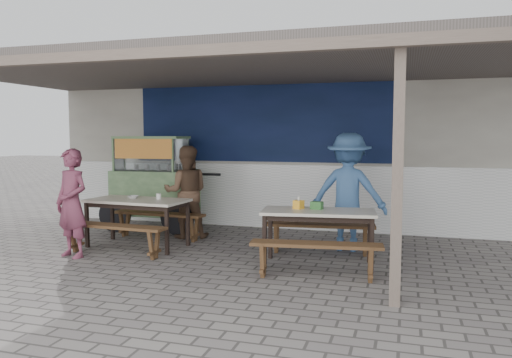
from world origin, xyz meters
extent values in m
plane|color=slate|center=(0.00, 0.00, 0.00)|extent=(60.00, 60.00, 0.00)
cube|color=beige|center=(0.00, 3.60, 1.75)|extent=(9.00, 1.20, 3.50)
cube|color=white|center=(0.00, 2.97, 0.60)|extent=(9.00, 0.10, 1.20)
cube|color=#111C4F|center=(-0.20, 2.98, 2.05)|extent=(5.00, 0.03, 1.60)
cube|color=#554D49|center=(0.00, 1.00, 2.75)|extent=(9.00, 4.20, 0.12)
cube|color=#79675B|center=(0.00, -1.05, 2.65)|extent=(9.00, 0.12, 0.12)
cube|color=#79675B|center=(2.35, -0.90, 1.35)|extent=(0.11, 0.11, 2.70)
cube|color=silver|center=(-1.59, 0.77, 0.73)|extent=(1.58, 0.85, 0.04)
cube|color=black|center=(-1.59, 0.77, 0.67)|extent=(1.48, 0.75, 0.06)
cube|color=black|center=(-2.31, 0.49, 0.35)|extent=(0.05, 0.05, 0.71)
cube|color=black|center=(-0.89, 0.40, 0.35)|extent=(0.05, 0.05, 0.71)
cube|color=black|center=(-2.28, 1.13, 0.35)|extent=(0.05, 0.05, 0.71)
cube|color=black|center=(-0.86, 1.05, 0.35)|extent=(0.05, 0.05, 0.71)
cube|color=brown|center=(-1.62, 0.15, 0.43)|extent=(1.66, 0.37, 0.04)
cube|color=brown|center=(-2.29, 0.19, 0.21)|extent=(0.07, 0.28, 0.41)
cube|color=brown|center=(-0.95, 0.11, 0.21)|extent=(0.07, 0.28, 0.41)
cube|color=brown|center=(-1.55, 1.38, 0.43)|extent=(1.66, 0.37, 0.04)
cube|color=brown|center=(-2.22, 1.42, 0.21)|extent=(0.07, 0.28, 0.41)
cube|color=brown|center=(-0.88, 1.34, 0.21)|extent=(0.07, 0.28, 0.41)
cube|color=silver|center=(1.33, 0.45, 0.73)|extent=(1.57, 0.86, 0.04)
cube|color=black|center=(1.33, 0.45, 0.67)|extent=(1.46, 0.75, 0.06)
cube|color=black|center=(0.68, 0.08, 0.35)|extent=(0.05, 0.05, 0.71)
cube|color=black|center=(2.04, 0.26, 0.35)|extent=(0.05, 0.05, 0.71)
cube|color=black|center=(0.61, 0.63, 0.35)|extent=(0.05, 0.05, 0.71)
cube|color=black|center=(1.97, 0.81, 0.35)|extent=(0.05, 0.05, 0.71)
cube|color=brown|center=(1.41, -0.21, 0.43)|extent=(1.62, 0.48, 0.04)
cube|color=brown|center=(0.77, -0.29, 0.21)|extent=(0.09, 0.28, 0.41)
cube|color=brown|center=(2.05, -0.13, 0.21)|extent=(0.09, 0.28, 0.41)
cube|color=brown|center=(1.24, 1.10, 0.43)|extent=(1.62, 0.48, 0.04)
cube|color=brown|center=(0.60, 1.02, 0.21)|extent=(0.09, 0.28, 0.41)
cube|color=brown|center=(1.88, 1.18, 0.21)|extent=(0.09, 0.28, 0.41)
cube|color=#82A870|center=(-2.01, 2.15, 0.72)|extent=(1.53, 0.85, 0.77)
cube|color=#82A870|center=(-2.01, 2.15, 0.31)|extent=(1.47, 0.80, 0.06)
cylinder|color=black|center=(-2.59, 1.70, 0.31)|extent=(0.62, 0.09, 0.62)
cylinder|color=black|center=(-1.38, 1.76, 0.31)|extent=(0.62, 0.09, 0.62)
cube|color=silver|center=(-2.07, 2.14, 1.40)|extent=(1.24, 0.72, 0.61)
cube|color=#82A870|center=(-2.07, 2.14, 1.71)|extent=(1.29, 0.77, 0.04)
cube|color=#CA4B2F|center=(-2.05, 1.79, 1.51)|extent=(1.10, 0.08, 0.35)
cylinder|color=black|center=(-1.13, 2.19, 1.05)|extent=(0.77, 0.08, 0.04)
imported|color=brown|center=(-2.14, -0.10, 0.78)|extent=(0.65, 0.51, 1.56)
imported|color=brown|center=(-1.15, 1.63, 0.79)|extent=(0.93, 0.84, 1.57)
imported|color=#4169A1|center=(1.60, 1.49, 0.89)|extent=(1.19, 0.73, 1.78)
cube|color=yellow|center=(1.04, 0.50, 0.81)|extent=(0.15, 0.15, 0.12)
cube|color=#316C30|center=(1.29, 0.53, 0.80)|extent=(0.17, 0.13, 0.10)
cylinder|color=white|center=(-1.28, 0.89, 0.79)|extent=(0.08, 0.08, 0.09)
imported|color=silver|center=(-1.71, 0.87, 0.77)|extent=(0.20, 0.20, 0.04)
camera|label=1|loc=(2.43, -6.10, 1.74)|focal=35.00mm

